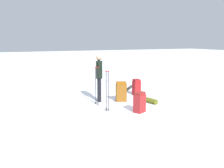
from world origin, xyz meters
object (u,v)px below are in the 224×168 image
object	(u,v)px
backpack_small_spare	(140,102)
sleeping_mat_rolled	(150,101)
backpack_large_dark	(121,92)
ski_poles_planted_far	(97,84)
skier_standing	(99,75)
backpack_bright	(136,87)
ski_pair_near	(127,89)
ski_poles_planted_near	(107,89)

from	to	relation	value
backpack_small_spare	sleeping_mat_rolled	size ratio (longest dim) A/B	1.15
backpack_large_dark	ski_poles_planted_far	xyz separation A→B (m)	(-0.05, 0.96, 0.38)
skier_standing	backpack_bright	world-z (taller)	skier_standing
ski_pair_near	backpack_bright	size ratio (longest dim) A/B	2.38
skier_standing	ski_poles_planted_far	world-z (taller)	skier_standing
backpack_large_dark	sleeping_mat_rolled	xyz separation A→B (m)	(-0.68, -0.81, -0.26)
ski_pair_near	ski_poles_planted_near	xyz separation A→B (m)	(-2.70, 2.17, 0.70)
backpack_large_dark	sleeping_mat_rolled	size ratio (longest dim) A/B	1.30
ski_pair_near	backpack_small_spare	bearing A→B (deg)	157.77
backpack_bright	sleeping_mat_rolled	distance (m)	1.35
ski_pair_near	sleeping_mat_rolled	world-z (taller)	sleeping_mat_rolled
skier_standing	backpack_small_spare	distance (m)	2.00
skier_standing	ski_pair_near	distance (m)	2.59
backpack_large_dark	backpack_small_spare	xyz separation A→B (m)	(-1.46, 0.11, -0.04)
ski_poles_planted_far	sleeping_mat_rolled	bearing A→B (deg)	-109.35
backpack_small_spare	backpack_bright	bearing A→B (deg)	-27.97
backpack_small_spare	ski_poles_planted_near	world-z (taller)	ski_poles_planted_near
backpack_small_spare	sleeping_mat_rolled	world-z (taller)	backpack_small_spare
skier_standing	backpack_bright	xyz separation A→B (m)	(0.31, -1.73, -0.64)
backpack_large_dark	ski_poles_planted_near	world-z (taller)	ski_poles_planted_near
backpack_large_dark	ski_pair_near	bearing A→B (deg)	-34.36
backpack_small_spare	ski_poles_planted_near	size ratio (longest dim) A/B	0.50
skier_standing	ski_poles_planted_far	xyz separation A→B (m)	(-0.39, 0.25, -0.23)
skier_standing	backpack_large_dark	world-z (taller)	skier_standing
ski_poles_planted_near	sleeping_mat_rolled	size ratio (longest dim) A/B	2.31
ski_pair_near	ski_poles_planted_far	world-z (taller)	ski_poles_planted_far
skier_standing	sleeping_mat_rolled	distance (m)	2.03
ski_pair_near	sleeping_mat_rolled	xyz separation A→B (m)	(-2.46, 0.41, 0.08)
ski_pair_near	backpack_small_spare	xyz separation A→B (m)	(-3.24, 1.32, 0.30)
backpack_large_dark	backpack_bright	world-z (taller)	backpack_large_dark
backpack_large_dark	backpack_small_spare	world-z (taller)	backpack_large_dark
ski_pair_near	ski_poles_planted_far	distance (m)	2.94
ski_poles_planted_near	skier_standing	bearing A→B (deg)	-10.61
backpack_small_spare	sleeping_mat_rolled	xyz separation A→B (m)	(0.78, -0.92, -0.22)
backpack_large_dark	sleeping_mat_rolled	bearing A→B (deg)	-129.85
sleeping_mat_rolled	ski_poles_planted_near	bearing A→B (deg)	97.97
backpack_large_dark	backpack_bright	bearing A→B (deg)	-57.49
skier_standing	sleeping_mat_rolled	bearing A→B (deg)	-123.63
ski_pair_near	backpack_small_spare	distance (m)	3.51
sleeping_mat_rolled	ski_poles_planted_far	bearing A→B (deg)	70.65
skier_standing	ski_poles_planted_far	bearing A→B (deg)	147.76
backpack_large_dark	ski_poles_planted_near	distance (m)	1.37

